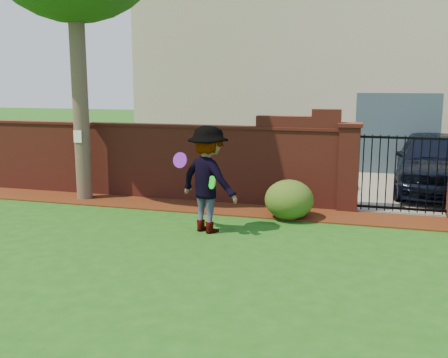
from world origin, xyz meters
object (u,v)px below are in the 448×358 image
(car, at_px, (434,163))
(frisbee_green, at_px, (212,182))
(frisbee_purple, at_px, (180,160))
(man, at_px, (207,180))

(car, relative_size, frisbee_green, 18.77)
(car, relative_size, frisbee_purple, 15.55)
(car, bearing_deg, man, -129.40)
(man, bearing_deg, frisbee_green, 151.08)
(man, relative_size, frisbee_purple, 6.76)
(car, height_order, man, man)
(frisbee_purple, xyz_separation_m, frisbee_green, (0.67, -0.20, -0.34))
(frisbee_purple, relative_size, frisbee_green, 1.21)
(car, height_order, frisbee_green, car)
(frisbee_green, bearing_deg, frisbee_purple, 163.35)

